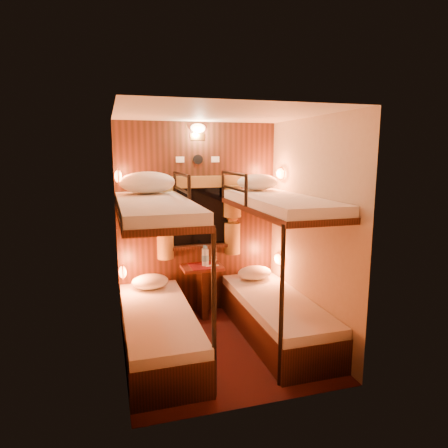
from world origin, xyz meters
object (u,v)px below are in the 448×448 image
object	(u,v)px
bunk_left	(158,301)
table	(202,284)
bottle_left	(205,257)
bottle_right	(206,257)
bunk_right	(276,288)

from	to	relation	value
bunk_left	table	bearing A→B (deg)	50.33
table	bottle_left	size ratio (longest dim) A/B	2.54
bunk_left	bottle_right	bearing A→B (deg)	48.96
bunk_left	bunk_right	bearing A→B (deg)	0.00
table	bottle_right	bearing A→B (deg)	27.84
bunk_left	bunk_right	xyz separation A→B (m)	(1.30, 0.00, 0.00)
bottle_right	bunk_right	bearing A→B (deg)	-54.08
bunk_left	bottle_left	world-z (taller)	bunk_left
bunk_right	bottle_right	bearing A→B (deg)	125.92
table	bottle_right	xyz separation A→B (m)	(0.06, 0.03, 0.34)
table	bottle_right	distance (m)	0.34
table	bunk_left	bearing A→B (deg)	-129.67
bunk_right	table	world-z (taller)	bunk_right
bunk_left	bottle_left	distance (m)	1.06
bunk_right	table	xyz separation A→B (m)	(-0.65, 0.78, -0.14)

